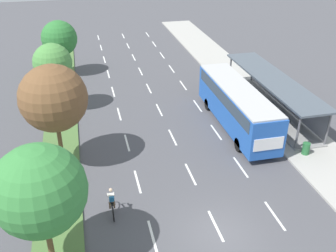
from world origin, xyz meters
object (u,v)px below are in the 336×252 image
(bus_shelter, at_px, (275,91))
(median_tree_nearest, at_px, (39,191))
(cyclist, at_px, (112,203))
(trash_bin, at_px, (306,149))
(median_tree_third, at_px, (53,63))
(bus, at_px, (236,103))
(median_tree_second, at_px, (53,98))
(median_tree_fourth, at_px, (59,38))

(bus_shelter, bearing_deg, median_tree_nearest, -144.22)
(cyclist, height_order, trash_bin, cyclist)
(trash_bin, bearing_deg, median_tree_third, 145.91)
(bus, height_order, trash_bin, bus)
(cyclist, distance_m, median_tree_nearest, 5.61)
(median_tree_second, distance_m, median_tree_fourth, 17.33)
(cyclist, distance_m, trash_bin, 14.11)
(median_tree_nearest, xyz_separation_m, median_tree_fourth, (0.38, 25.96, -0.49))
(bus_shelter, height_order, bus, bus)
(bus_shelter, height_order, median_tree_second, median_tree_second)
(bus, relative_size, median_tree_second, 1.63)
(median_tree_fourth, distance_m, trash_bin, 26.26)
(cyclist, relative_size, median_tree_third, 0.31)
(bus_shelter, relative_size, cyclist, 7.55)
(median_tree_third, bearing_deg, bus_shelter, -13.49)
(bus_shelter, height_order, median_tree_fourth, median_tree_fourth)
(median_tree_fourth, bearing_deg, bus, -48.20)
(bus_shelter, distance_m, median_tree_fourth, 21.99)
(bus, height_order, median_tree_nearest, median_tree_nearest)
(cyclist, height_order, median_tree_nearest, median_tree_nearest)
(median_tree_third, height_order, median_tree_fourth, median_tree_third)
(median_tree_second, bearing_deg, median_tree_third, 92.56)
(bus_shelter, bearing_deg, median_tree_fourth, 143.66)
(bus, bearing_deg, median_tree_second, -169.91)
(cyclist, xyz_separation_m, median_tree_nearest, (-3.14, -2.89, 3.63))
(median_tree_nearest, bearing_deg, bus_shelter, 35.78)
(median_tree_nearest, xyz_separation_m, trash_bin, (16.94, 5.86, -3.85))
(median_tree_second, xyz_separation_m, median_tree_third, (-0.39, 8.65, -0.60))
(bus, xyz_separation_m, median_tree_fourth, (-13.35, 14.93, 1.87))
(median_tree_third, bearing_deg, cyclist, -77.77)
(median_tree_fourth, xyz_separation_m, trash_bin, (16.55, -20.10, -3.36))
(bus_shelter, relative_size, median_tree_nearest, 2.15)
(median_tree_fourth, bearing_deg, median_tree_third, -92.40)
(cyclist, bearing_deg, bus_shelter, 34.16)
(bus_shelter, bearing_deg, median_tree_second, -166.17)
(cyclist, bearing_deg, trash_bin, 12.12)
(cyclist, relative_size, median_tree_fourth, 0.32)
(cyclist, bearing_deg, median_tree_fourth, 96.82)
(trash_bin, bearing_deg, median_tree_second, 170.40)
(median_tree_nearest, xyz_separation_m, median_tree_second, (0.41, 8.65, 0.47))
(bus_shelter, xyz_separation_m, trash_bin, (-1.08, -7.13, -1.29))
(cyclist, xyz_separation_m, median_tree_second, (-2.74, 5.76, 4.10))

